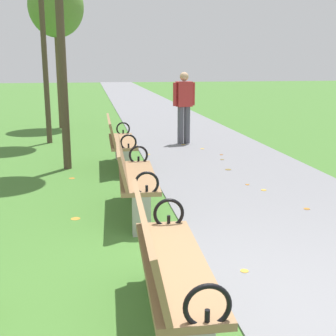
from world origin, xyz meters
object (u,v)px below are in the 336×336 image
pedestrian_walking (184,104)px  park_bench_2 (133,176)px  park_bench_3 (119,141)px  park_bench_1 (168,264)px  tree_4 (56,8)px

pedestrian_walking → park_bench_2: bearing=-109.1°
park_bench_2 → park_bench_3: (-0.00, 2.55, 0.00)m
park_bench_1 → pedestrian_walking: 7.38m
tree_4 → pedestrian_walking: bearing=-47.6°
park_bench_1 → park_bench_3: 5.07m
park_bench_1 → tree_4: bearing=97.1°
park_bench_3 → tree_4: (-1.30, 5.31, 2.81)m
park_bench_2 → park_bench_1: bearing=-90.0°
park_bench_3 → park_bench_2: bearing=-90.0°
park_bench_3 → park_bench_1: bearing=-90.0°
park_bench_1 → park_bench_3: size_ratio=1.01×
park_bench_1 → pedestrian_walking: (1.62, 7.19, 0.44)m
park_bench_1 → park_bench_3: (-0.00, 5.07, 0.00)m
tree_4 → park_bench_2: bearing=-80.6°
park_bench_1 → tree_4: tree_4 is taller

